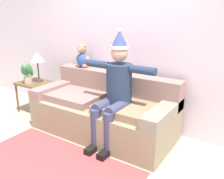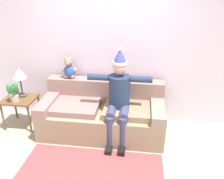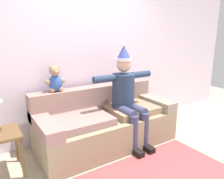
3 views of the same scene
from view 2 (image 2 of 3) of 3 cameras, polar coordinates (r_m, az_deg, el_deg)
name	(u,v)px [view 2 (image 2 of 3)]	position (r m, az deg, el deg)	size (l,w,h in m)	color
ground_plane	(91,170)	(3.41, -5.29, -19.51)	(10.00, 10.00, 0.00)	#B3A78D
back_wall	(107,48)	(4.10, -1.27, 10.23)	(7.00, 0.10, 2.70)	silver
couch	(103,114)	(3.99, -2.34, -6.03)	(2.07, 0.93, 0.85)	gray
person_seated	(119,96)	(3.59, 1.69, -1.55)	(1.02, 0.77, 1.54)	navy
teddy_bear	(69,69)	(4.10, -10.63, 5.09)	(0.29, 0.17, 0.38)	#3355A3
side_table	(20,103)	(4.39, -22.00, -3.05)	(0.55, 0.48, 0.55)	brown
table_lamp	(19,75)	(4.27, -22.19, 3.44)	(0.24, 0.24, 0.53)	#474541
potted_plant	(13,92)	(4.21, -23.49, -0.49)	(0.25, 0.28, 0.37)	#C1B09E
area_rug	(90,174)	(3.36, -5.54, -20.19)	(2.02, 1.04, 0.01)	#AC4546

